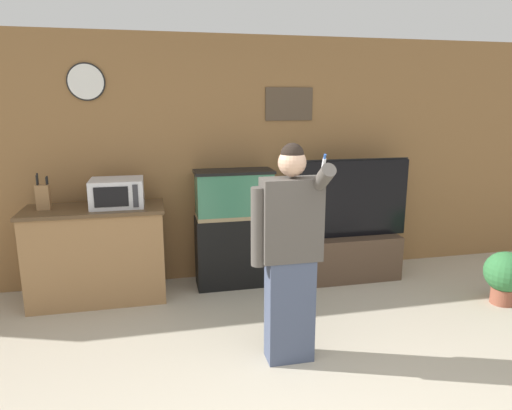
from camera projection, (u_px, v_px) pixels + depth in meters
name	position (u px, v px, depth m)	size (l,w,h in m)	color
wall_back_paneled	(237.00, 160.00, 4.96)	(10.00, 0.08, 2.60)	olive
counter_island	(98.00, 254.00, 4.45)	(1.31, 0.57, 0.94)	olive
microwave	(117.00, 193.00, 4.38)	(0.49, 0.40, 0.27)	silver
knife_block	(43.00, 197.00, 4.25)	(0.12, 0.09, 0.34)	olive
aquarium_on_stand	(234.00, 228.00, 4.79)	(0.81, 0.36, 1.24)	black
tv_on_stand	(351.00, 244.00, 5.01)	(1.25, 0.40, 1.33)	#4C3828
person_standing	(290.00, 252.00, 3.31)	(0.52, 0.39, 1.65)	#424C66
potted_plant	(505.00, 274.00, 4.38)	(0.39, 0.39, 0.52)	brown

